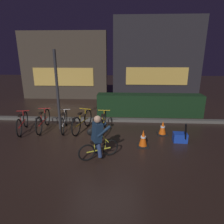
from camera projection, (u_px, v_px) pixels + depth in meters
ground_plane at (105, 144)px, 6.30m from camera, size 40.00×40.00×0.00m
sidewalk_curb at (109, 120)px, 8.38m from camera, size 12.00×0.24×0.12m
hedge_row at (149, 105)px, 9.02m from camera, size 4.80×0.70×1.01m
storefront_left at (64, 66)px, 12.07m from camera, size 5.34×0.54×4.08m
storefront_right at (157, 58)px, 12.31m from camera, size 5.58×0.54×5.00m
street_post at (57, 91)px, 7.11m from camera, size 0.10×0.10×2.95m
parked_bike_leftmost at (22, 123)px, 7.21m from camera, size 0.49×1.56×0.73m
parked_bike_left_mid at (43, 121)px, 7.39m from camera, size 0.46×1.68×0.78m
parked_bike_center_left at (64, 121)px, 7.37m from camera, size 0.46×1.60×0.74m
parked_bike_center_right at (82, 122)px, 7.29m from camera, size 0.52×1.67×0.79m
parked_bike_right_mid at (103, 123)px, 7.15m from camera, size 0.46×1.67×0.77m
traffic_cone_near at (143, 138)px, 6.07m from camera, size 0.36×0.36×0.55m
traffic_cone_far at (163, 128)px, 6.96m from camera, size 0.36×0.36×0.51m
blue_crate at (180, 137)px, 6.42m from camera, size 0.46×0.34×0.30m
cyclist at (97, 137)px, 5.29m from camera, size 1.07×0.60×1.25m
closed_umbrella at (186, 134)px, 6.11m from camera, size 0.23×0.40×0.79m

